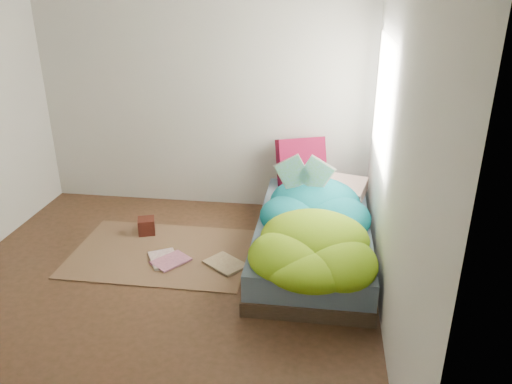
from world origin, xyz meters
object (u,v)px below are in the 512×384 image
open_book (305,163)px  floor_book_a (151,261)px  pillow_magenta (301,162)px  wooden_box (147,226)px  bed (313,238)px  floor_book_b (163,257)px

open_book → floor_book_a: size_ratio=1.35×
pillow_magenta → wooden_box: bearing=-176.2°
bed → floor_book_b: bed is taller
open_book → pillow_magenta: bearing=97.0°
open_book → floor_book_a: 1.61m
floor_book_b → bed: bearing=49.0°
bed → pillow_magenta: (-0.16, 0.85, 0.42)m
pillow_magenta → open_book: 0.70m
bed → pillow_magenta: bearing=100.9°
pillow_magenta → wooden_box: size_ratio=3.15×
pillow_magenta → floor_book_a: bearing=-156.6°
wooden_box → bed: bearing=-6.1°
pillow_magenta → floor_book_b: pillow_magenta is taller
bed → open_book: size_ratio=4.67×
open_book → wooden_box: open_book is taller
pillow_magenta → open_book: open_book is taller
bed → floor_book_a: (-1.40, -0.36, -0.14)m
floor_book_a → pillow_magenta: bearing=15.2°
wooden_box → floor_book_b: bearing=-55.2°
pillow_magenta → floor_book_a: pillow_magenta is taller
bed → floor_book_b: size_ratio=6.50×
pillow_magenta → open_book: bearing=-106.2°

